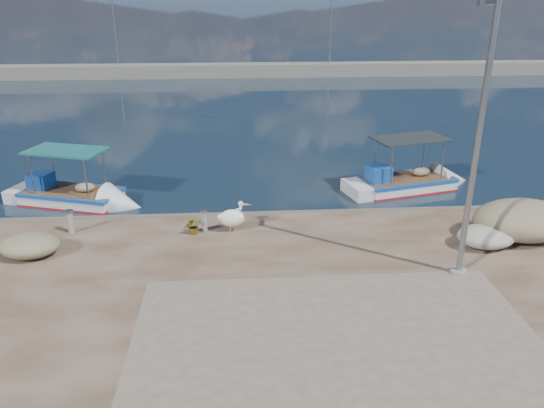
{
  "coord_description": "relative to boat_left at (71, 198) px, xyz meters",
  "views": [
    {
      "loc": [
        -1.07,
        -11.86,
        7.61
      ],
      "look_at": [
        0.0,
        3.8,
        1.3
      ],
      "focal_mm": 35.0,
      "sensor_mm": 36.0,
      "label": 1
    }
  ],
  "objects": [
    {
      "name": "ground",
      "position": [
        7.52,
        -7.71,
        -0.19
      ],
      "size": [
        1400.0,
        1400.0,
        0.0
      ],
      "primitive_type": "plane",
      "color": "#162635",
      "rests_on": "ground"
    },
    {
      "name": "quay_patch",
      "position": [
        8.52,
        -10.71,
        0.31
      ],
      "size": [
        9.0,
        7.0,
        0.01
      ],
      "primitive_type": "cube",
      "color": "gray",
      "rests_on": "quay"
    },
    {
      "name": "breakwater",
      "position": [
        7.52,
        32.29,
        0.41
      ],
      "size": [
        120.0,
        2.2,
        7.5
      ],
      "color": "gray",
      "rests_on": "ground"
    },
    {
      "name": "boat_left",
      "position": [
        0.0,
        0.0,
        0.0
      ],
      "size": [
        5.42,
        3.16,
        2.48
      ],
      "rotation": [
        0.0,
        0.0,
        -0.31
      ],
      "color": "white",
      "rests_on": "ground"
    },
    {
      "name": "boat_right",
      "position": [
        13.32,
        0.56,
        0.01
      ],
      "size": [
        5.57,
        3.04,
        2.55
      ],
      "rotation": [
        0.0,
        0.0,
        0.26
      ],
      "color": "white",
      "rests_on": "ground"
    },
    {
      "name": "pelican",
      "position": [
        6.26,
        -4.19,
        0.79
      ],
      "size": [
        1.05,
        0.49,
        1.03
      ],
      "rotation": [
        0.0,
        0.0,
        -0.01
      ],
      "color": "tan",
      "rests_on": "quay"
    },
    {
      "name": "lamp_post",
      "position": [
        12.38,
        -7.26,
        3.61
      ],
      "size": [
        0.44,
        0.96,
        7.0
      ],
      "color": "gray",
      "rests_on": "quay"
    },
    {
      "name": "bollard_near",
      "position": [
        5.35,
        -4.09,
        0.7
      ],
      "size": [
        0.24,
        0.24,
        0.73
      ],
      "color": "gray",
      "rests_on": "quay"
    },
    {
      "name": "bollard_far",
      "position": [
        1.16,
        -3.92,
        0.72
      ],
      "size": [
        0.25,
        0.25,
        0.76
      ],
      "color": "gray",
      "rests_on": "quay"
    },
    {
      "name": "potted_plant",
      "position": [
        5.03,
        -4.26,
        0.58
      ],
      "size": [
        0.59,
        0.55,
        0.54
      ],
      "primitive_type": "imported",
      "rotation": [
        0.0,
        0.0,
        0.29
      ],
      "color": "#33722D",
      "rests_on": "quay"
    },
    {
      "name": "net_pile_d",
      "position": [
        13.8,
        -5.75,
        0.63
      ],
      "size": [
        1.72,
        1.29,
        0.64
      ],
      "primitive_type": "ellipsoid",
      "color": "#B5B1A8",
      "rests_on": "quay"
    },
    {
      "name": "net_pile_b",
      "position": [
        0.43,
        -5.45,
        0.63
      ],
      "size": [
        1.68,
        1.31,
        0.66
      ],
      "primitive_type": "ellipsoid",
      "color": "tan",
      "rests_on": "quay"
    },
    {
      "name": "net_pile_c",
      "position": [
        15.15,
        -5.26,
        0.91
      ],
      "size": [
        3.06,
        2.18,
        1.2
      ],
      "primitive_type": "ellipsoid",
      "color": "tan",
      "rests_on": "quay"
    }
  ]
}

